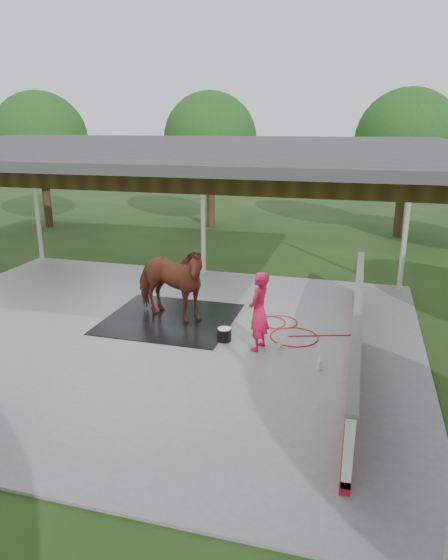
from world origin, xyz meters
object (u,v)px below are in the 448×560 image
(handler, at_px, (259,311))
(dasher_board, at_px, (356,331))
(horse, at_px, (169,282))
(wash_bucket, at_px, (224,334))

(handler, bearing_deg, dasher_board, 106.78)
(horse, bearing_deg, handler, -98.23)
(handler, bearing_deg, horse, -101.48)
(dasher_board, xyz_separation_m, horse, (-4.21, 0.89, 0.37))
(horse, height_order, handler, horse)
(horse, xyz_separation_m, wash_bucket, (1.55, -0.84, -0.77))
(horse, bearing_deg, wash_bucket, -102.54)
(dasher_board, height_order, horse, horse)
(wash_bucket, bearing_deg, dasher_board, -1.20)
(wash_bucket, bearing_deg, handler, -14.38)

